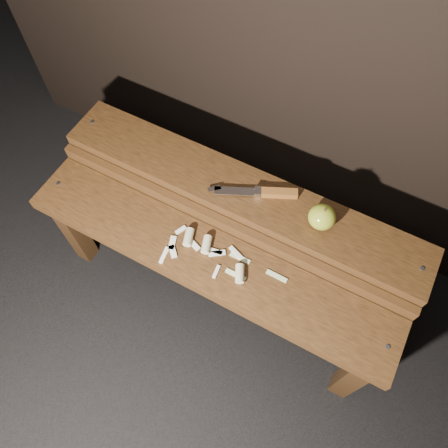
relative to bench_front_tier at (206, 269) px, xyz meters
The scene contains 6 objects.
ground 0.36m from the bench_front_tier, 90.00° to the left, with size 60.00×60.00×0.00m, color black.
bench_front_tier is the anchor object (origin of this frame).
bench_rear_tier 0.23m from the bench_front_tier, 90.00° to the left, with size 1.20×0.21×0.50m.
apple 0.39m from the bench_front_tier, 41.94° to the left, with size 0.08×0.08×0.08m.
knife 0.30m from the bench_front_tier, 72.18° to the left, with size 0.25×0.13×0.02m.
apple_scraps 0.08m from the bench_front_tier, 79.99° to the left, with size 0.37×0.15×0.03m.
Camera 1 is at (0.31, -0.51, 1.61)m, focal length 35.00 mm.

